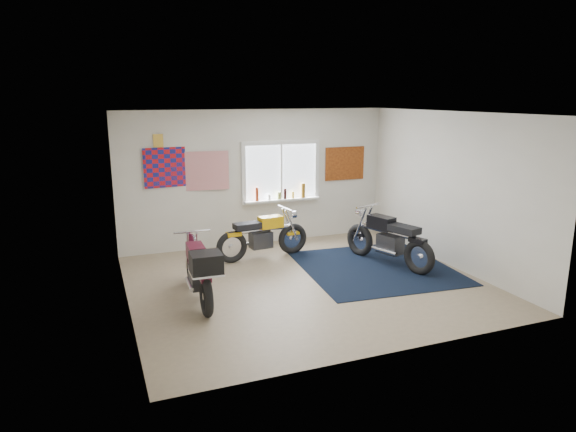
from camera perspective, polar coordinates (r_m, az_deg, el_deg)
name	(u,v)px	position (r m, az deg, el deg)	size (l,w,h in m)	color
ground	(306,283)	(8.38, 1.99, -7.43)	(5.50, 5.50, 0.00)	#9E896B
room_shell	(307,183)	(7.95, 2.09, 3.71)	(5.50, 5.50, 5.50)	white
navy_rug	(376,268)	(9.20, 9.74, -5.66)	(2.50, 2.60, 0.01)	black
window_assembly	(281,176)	(10.44, -0.78, 4.50)	(1.66, 0.17, 1.26)	white
oil_bottles	(285,193)	(10.45, -0.36, 2.57)	(1.08, 0.09, 0.30)	maroon
flag_display	(158,141)	(9.78, -14.23, 8.12)	(1.60, 0.10, 1.17)	red
triumph_poster	(345,163)	(11.01, 6.32, 5.82)	(0.90, 0.03, 0.70)	#A54C14
yellow_triumph	(263,237)	(9.51, -2.85, -2.33)	(1.83, 0.55, 0.92)	black
black_chrome_bike	(388,240)	(9.30, 11.10, -2.69)	(0.81, 1.92, 1.01)	black
maroon_tourer	(200,271)	(7.54, -9.79, -6.06)	(0.56, 1.86, 0.94)	black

